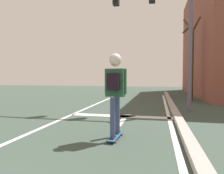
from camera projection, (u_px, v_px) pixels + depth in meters
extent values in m
cube|color=white|center=(55.00, 122.00, 6.17)|extent=(0.12, 20.00, 0.01)
cube|color=white|center=(172.00, 128.00, 5.44)|extent=(0.12, 20.00, 0.01)
cube|color=white|center=(121.00, 116.00, 7.13)|extent=(3.52, 0.40, 0.01)
cube|color=white|center=(122.00, 121.00, 6.32)|extent=(0.16, 1.40, 0.01)
cube|color=white|center=(126.00, 116.00, 7.15)|extent=(0.71, 0.71, 0.01)
cube|color=#A69D96|center=(182.00, 126.00, 5.38)|extent=(0.24, 24.00, 0.14)
cube|color=#285480|center=(115.00, 136.00, 4.51)|extent=(0.23, 0.84, 0.02)
cube|color=#B2B2B7|center=(118.00, 133.00, 4.78)|extent=(0.15, 0.06, 0.01)
cylinder|color=#C94738|center=(115.00, 134.00, 4.81)|extent=(0.03, 0.05, 0.04)
cylinder|color=#C94738|center=(122.00, 135.00, 4.76)|extent=(0.03, 0.05, 0.04)
cube|color=#B2B2B7|center=(112.00, 140.00, 4.24)|extent=(0.15, 0.06, 0.01)
cylinder|color=#C94738|center=(108.00, 141.00, 4.27)|extent=(0.03, 0.05, 0.04)
cylinder|color=#C94738|center=(116.00, 142.00, 4.22)|extent=(0.03, 0.05, 0.04)
cylinder|color=#39456D|center=(117.00, 114.00, 4.68)|extent=(0.11, 0.11, 0.85)
cube|color=black|center=(117.00, 132.00, 4.70)|extent=(0.10, 0.24, 0.03)
cylinder|color=#39456D|center=(113.00, 118.00, 4.30)|extent=(0.11, 0.11, 0.85)
cube|color=black|center=(113.00, 137.00, 4.32)|extent=(0.10, 0.24, 0.03)
cube|color=#225135|center=(115.00, 83.00, 4.46)|extent=(0.41, 0.20, 0.60)
cylinder|color=#225135|center=(106.00, 81.00, 4.54)|extent=(0.07, 0.08, 0.55)
cylinder|color=#225135|center=(125.00, 81.00, 4.43)|extent=(0.07, 0.08, 0.55)
sphere|color=beige|center=(115.00, 61.00, 4.43)|extent=(0.24, 0.24, 0.24)
sphere|color=silver|center=(115.00, 60.00, 4.43)|extent=(0.26, 0.26, 0.26)
cube|color=black|center=(113.00, 82.00, 4.32)|extent=(0.27, 0.15, 0.36)
cylinder|color=#5B5266|center=(190.00, 45.00, 7.93)|extent=(0.16, 0.16, 5.18)
cylinder|color=black|center=(115.00, 1.00, 8.33)|extent=(0.02, 0.10, 0.10)
cylinder|color=brown|center=(190.00, 66.00, 11.98)|extent=(0.32, 0.32, 3.94)
cylinder|color=brown|center=(195.00, 26.00, 11.98)|extent=(0.56, 0.75, 0.97)
cylinder|color=brown|center=(187.00, 29.00, 12.15)|extent=(0.63, 0.50, 0.60)
cylinder|color=brown|center=(189.00, 26.00, 11.67)|extent=(0.63, 0.49, 0.86)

